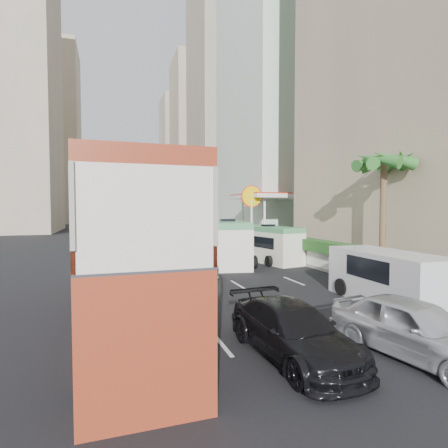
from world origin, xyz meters
name	(u,v)px	position (x,y,z in m)	size (l,w,h in m)	color
ground_plane	(294,312)	(0.00, 0.00, 0.00)	(200.00, 200.00, 0.00)	black
double_decker_bus	(131,252)	(-6.00, 0.00, 2.53)	(2.50, 11.00, 5.06)	#9A341C
car_silver_lane_a	(192,276)	(-2.15, 7.98, 0.00)	(1.61, 4.62, 1.52)	silver
car_silver_lane_b	(413,357)	(0.96, -4.58, 0.00)	(1.86, 4.63, 1.58)	silver
car_black	(292,357)	(-2.07, -3.55, 0.00)	(1.96, 4.81, 1.40)	black
van_asset	(213,257)	(1.23, 15.11, 0.00)	(1.96, 4.25, 1.18)	silver
minibus_near	(227,243)	(1.24, 11.57, 1.52)	(2.28, 6.84, 3.03)	silver
minibus_far	(268,244)	(4.46, 11.70, 1.31)	(1.97, 5.90, 2.62)	silver
panel_van_near	(388,278)	(4.29, -0.15, 1.07)	(2.14, 5.36, 2.14)	silver
panel_van_far	(223,237)	(4.28, 21.75, 1.06)	(2.12, 5.30, 2.12)	silver
sidewalk	(254,242)	(9.00, 25.00, 0.09)	(6.00, 120.00, 0.18)	#99968C
kerb_wall	(275,248)	(6.20, 14.00, 0.68)	(0.30, 44.00, 1.00)	silver
hedge	(275,238)	(6.20, 14.00, 1.53)	(1.10, 44.00, 0.70)	#2D6626
palm_tree	(383,218)	(7.80, 4.00, 3.38)	(0.36, 0.36, 6.40)	brown
shell_station	(270,219)	(10.00, 23.00, 2.75)	(6.50, 8.00, 5.50)	silver
tower_stripe	(288,33)	(18.00, 34.00, 29.00)	(16.00, 18.00, 58.00)	white
tower_mid	(232,107)	(18.00, 58.00, 25.00)	(16.00, 16.00, 50.00)	tan
tower_far_a	(199,142)	(17.00, 82.00, 22.00)	(14.00, 14.00, 44.00)	tan
tower_far_b	(183,160)	(17.00, 104.00, 20.00)	(14.00, 14.00, 40.00)	tan
tower_left_b	(46,135)	(-22.00, 90.00, 23.00)	(16.00, 16.00, 46.00)	tan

